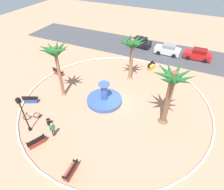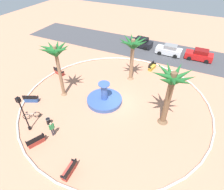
# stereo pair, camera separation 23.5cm
# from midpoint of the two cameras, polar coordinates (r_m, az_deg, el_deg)

# --- Properties ---
(ground_plane) EXTENTS (80.00, 80.00, 0.00)m
(ground_plane) POSITION_cam_midpoint_polar(r_m,az_deg,el_deg) (21.46, 0.67, -2.11)
(ground_plane) COLOR tan
(plaza_curb) EXTENTS (21.01, 21.01, 0.20)m
(plaza_curb) POSITION_cam_midpoint_polar(r_m,az_deg,el_deg) (21.40, 0.67, -1.91)
(plaza_curb) COLOR silver
(plaza_curb) RESTS_ON ground
(street_asphalt) EXTENTS (48.00, 8.00, 0.03)m
(street_asphalt) POSITION_cam_midpoint_polar(r_m,az_deg,el_deg) (33.51, 11.65, 13.26)
(street_asphalt) COLOR #424247
(street_asphalt) RESTS_ON ground
(fountain) EXTENTS (3.97, 3.97, 2.51)m
(fountain) POSITION_cam_midpoint_polar(r_m,az_deg,el_deg) (21.31, -2.62, -1.30)
(fountain) COLOR #38569E
(fountain) RESTS_ON ground
(palm_tree_near_fountain) EXTENTS (3.78, 3.92, 6.09)m
(palm_tree_near_fountain) POSITION_cam_midpoint_polar(r_m,az_deg,el_deg) (17.10, 17.24, 2.98)
(palm_tree_near_fountain) COLOR brown
(palm_tree_near_fountain) RESTS_ON ground
(palm_tree_by_curb) EXTENTS (3.36, 3.27, 6.42)m
(palm_tree_by_curb) POSITION_cam_midpoint_polar(r_m,az_deg,el_deg) (20.49, -16.97, 11.39)
(palm_tree_by_curb) COLOR #8E6B4C
(palm_tree_by_curb) RESTS_ON ground
(palm_tree_mid_plaza) EXTENTS (3.57, 3.78, 5.74)m
(palm_tree_mid_plaza) POSITION_cam_midpoint_polar(r_m,az_deg,el_deg) (23.23, 5.83, 14.19)
(palm_tree_mid_plaza) COLOR #8E6B4C
(palm_tree_mid_plaza) RESTS_ON ground
(bench_east) EXTENTS (0.57, 1.62, 1.00)m
(bench_east) POSITION_cam_midpoint_polar(r_m,az_deg,el_deg) (16.05, -12.77, -21.60)
(bench_east) COLOR #B73D33
(bench_east) RESTS_ON ground
(bench_west) EXTENTS (1.66, 1.14, 1.00)m
(bench_west) POSITION_cam_midpoint_polar(r_m,az_deg,el_deg) (23.13, -23.65, -1.39)
(bench_west) COLOR #335BA8
(bench_west) RESTS_ON ground
(bench_north) EXTENTS (1.14, 1.66, 1.00)m
(bench_north) POSITION_cam_midpoint_polar(r_m,az_deg,el_deg) (18.50, -22.26, -13.11)
(bench_north) COLOR #B73D33
(bench_north) RESTS_ON ground
(bench_southeast) EXTENTS (0.79, 1.67, 1.00)m
(bench_southeast) POSITION_cam_midpoint_polar(r_m,az_deg,el_deg) (27.74, 11.53, 8.38)
(bench_southeast) COLOR gold
(bench_southeast) RESTS_ON ground
(bench_southwest) EXTENTS (1.67, 0.81, 1.00)m
(bench_southwest) POSITION_cam_midpoint_polar(r_m,az_deg,el_deg) (26.92, -16.19, 6.55)
(bench_southwest) COLOR #B73D33
(bench_southwest) RESTS_ON ground
(lamppost) EXTENTS (0.32, 0.32, 4.12)m
(lamppost) POSITION_cam_midpoint_polar(r_m,az_deg,el_deg) (18.59, -25.70, -4.70)
(lamppost) COLOR black
(lamppost) RESTS_ON ground
(trash_bin) EXTENTS (0.46, 0.46, 0.73)m
(trash_bin) POSITION_cam_midpoint_polar(r_m,az_deg,el_deg) (19.78, -18.98, -7.67)
(trash_bin) COLOR black
(trash_bin) RESTS_ON ground
(bicycle_red_frame) EXTENTS (1.31, 1.20, 0.94)m
(bicycle_red_frame) POSITION_cam_midpoint_polar(r_m,az_deg,el_deg) (20.98, -23.48, -5.91)
(bicycle_red_frame) COLOR black
(bicycle_red_frame) RESTS_ON ground
(person_cyclist_helmet) EXTENTS (0.30, 0.51, 1.64)m
(person_cyclist_helmet) POSITION_cam_midpoint_polar(r_m,az_deg,el_deg) (18.27, -17.91, -9.74)
(person_cyclist_helmet) COLOR #33333D
(person_cyclist_helmet) RESTS_ON ground
(parked_car_leftmost) EXTENTS (4.11, 2.14, 1.67)m
(parked_car_leftmost) POSITION_cam_midpoint_polar(r_m,az_deg,el_deg) (34.05, 8.11, 15.51)
(parked_car_leftmost) COLOR black
(parked_car_leftmost) RESTS_ON ground
(parked_car_second) EXTENTS (4.02, 1.96, 1.67)m
(parked_car_second) POSITION_cam_midpoint_polar(r_m,az_deg,el_deg) (32.35, 16.36, 13.04)
(parked_car_second) COLOR silver
(parked_car_second) RESTS_ON ground
(parked_car_third) EXTENTS (4.03, 1.97, 1.67)m
(parked_car_third) POSITION_cam_midpoint_polar(r_m,az_deg,el_deg) (32.39, 24.37, 11.14)
(parked_car_third) COLOR red
(parked_car_third) RESTS_ON ground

